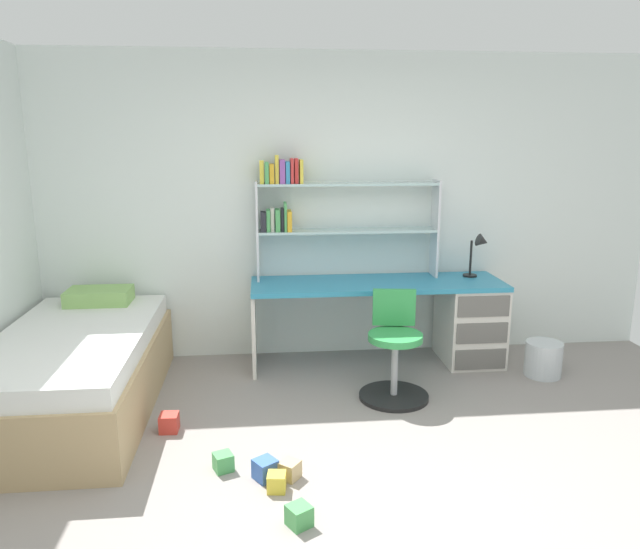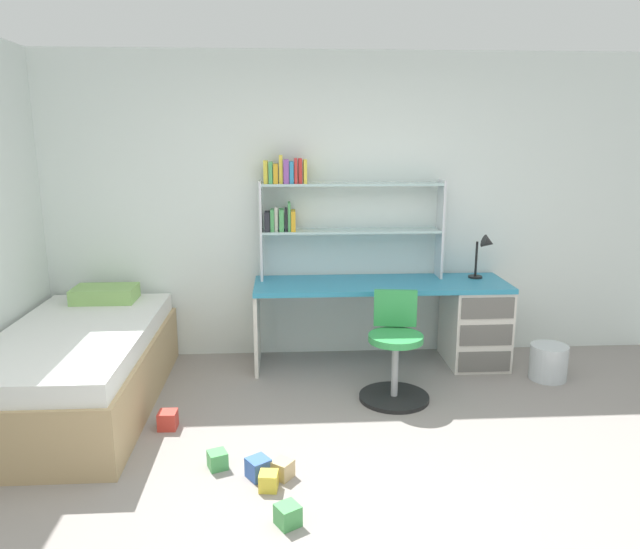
{
  "view_description": "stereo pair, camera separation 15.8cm",
  "coord_description": "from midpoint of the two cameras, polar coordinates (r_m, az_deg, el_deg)",
  "views": [
    {
      "loc": [
        -0.56,
        -2.66,
        1.9
      ],
      "look_at": [
        -0.15,
        1.44,
        0.95
      ],
      "focal_mm": 33.43,
      "sensor_mm": 36.0,
      "label": 1
    },
    {
      "loc": [
        -0.4,
        -2.67,
        1.9
      ],
      "look_at": [
        -0.15,
        1.44,
        0.95
      ],
      "focal_mm": 33.43,
      "sensor_mm": 36.0,
      "label": 2
    }
  ],
  "objects": [
    {
      "name": "waste_bin",
      "position": [
        5.19,
        19.78,
        -7.62
      ],
      "size": [
        0.3,
        0.3,
        0.28
      ],
      "primitive_type": "cylinder",
      "color": "silver",
      "rests_on": "ground_plane"
    },
    {
      "name": "bed_platform",
      "position": [
        4.61,
        -23.27,
        -8.54
      ],
      "size": [
        1.05,
        2.02,
        0.7
      ],
      "color": "tan",
      "rests_on": "ground_plane"
    },
    {
      "name": "toy_block_green_5",
      "position": [
        3.22,
        -3.53,
        -22.07
      ],
      "size": [
        0.15,
        0.15,
        0.11
      ],
      "primitive_type": "cube",
      "rotation": [
        0.0,
        0.0,
        0.54
      ],
      "color": "#479E51",
      "rests_on": "ground_plane"
    },
    {
      "name": "bookshelf_hutch",
      "position": [
        5.01,
        -1.03,
        6.62
      ],
      "size": [
        1.54,
        0.22,
        1.04
      ],
      "color": "silver",
      "rests_on": "desk"
    },
    {
      "name": "toy_block_red_2",
      "position": [
        4.2,
        -15.32,
        -13.53
      ],
      "size": [
        0.12,
        0.12,
        0.12
      ],
      "primitive_type": "cube",
      "rotation": [
        0.0,
        0.0,
        3.11
      ],
      "color": "red",
      "rests_on": "ground_plane"
    },
    {
      "name": "swivel_chair",
      "position": [
        4.48,
        6.13,
        -7.85
      ],
      "size": [
        0.52,
        0.52,
        0.79
      ],
      "color": "black",
      "rests_on": "ground_plane"
    },
    {
      "name": "desk",
      "position": [
        5.21,
        10.78,
        -3.84
      ],
      "size": [
        2.11,
        0.61,
        0.72
      ],
      "color": "teal",
      "rests_on": "ground_plane"
    },
    {
      "name": "toy_block_green_0",
      "position": [
        3.7,
        -10.51,
        -17.24
      ],
      "size": [
        0.14,
        0.14,
        0.1
      ],
      "primitive_type": "cube",
      "rotation": [
        0.0,
        0.0,
        1.95
      ],
      "color": "#479E51",
      "rests_on": "ground_plane"
    },
    {
      "name": "toy_block_blue_4",
      "position": [
        3.59,
        -6.59,
        -18.04
      ],
      "size": [
        0.16,
        0.16,
        0.12
      ],
      "primitive_type": "cube",
      "rotation": [
        0.0,
        0.0,
        2.17
      ],
      "color": "#3860B7",
      "rests_on": "ground_plane"
    },
    {
      "name": "room_shell",
      "position": [
        4.01,
        -16.43,
        3.86
      ],
      "size": [
        5.86,
        5.88,
        2.6
      ],
      "color": "silver",
      "rests_on": "ground_plane"
    },
    {
      "name": "toy_block_yellow_3",
      "position": [
        3.48,
        -5.55,
        -19.18
      ],
      "size": [
        0.11,
        0.11,
        0.1
      ],
      "primitive_type": "cube",
      "rotation": [
        0.0,
        0.0,
        1.46
      ],
      "color": "gold",
      "rests_on": "ground_plane"
    },
    {
      "name": "toy_block_natural_1",
      "position": [
        3.58,
        -4.26,
        -18.16
      ],
      "size": [
        0.15,
        0.15,
        0.1
      ],
      "primitive_type": "cube",
      "rotation": [
        0.0,
        0.0,
        2.49
      ],
      "color": "tan",
      "rests_on": "ground_plane"
    },
    {
      "name": "desk_lamp",
      "position": [
        5.25,
        14.22,
        2.45
      ],
      "size": [
        0.2,
        0.17,
        0.38
      ],
      "color": "black",
      "rests_on": "desk"
    },
    {
      "name": "ground_plane",
      "position": [
        3.31,
        4.01,
        -22.28
      ],
      "size": [
        5.86,
        5.88,
        0.02
      ],
      "primitive_type": "cube",
      "color": "gray"
    }
  ]
}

